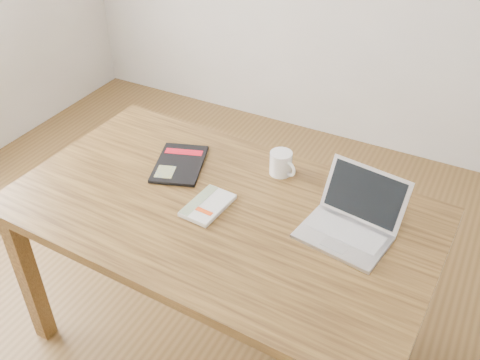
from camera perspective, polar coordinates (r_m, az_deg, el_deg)
The scene contains 6 objects.
room at distance 1.59m, azimuth -10.19°, elevation 13.00°, with size 4.04×4.04×2.70m.
desk at distance 1.99m, azimuth -2.09°, elevation -4.91°, with size 1.57×0.94×0.75m.
white_guidebook at distance 1.93m, azimuth -3.45°, elevation -2.71°, with size 0.14×0.21×0.02m.
black_guidebook at distance 2.15m, azimuth -6.48°, elevation 1.73°, with size 0.26×0.32×0.01m.
laptop at distance 1.84m, azimuth 11.75°, elevation -4.31°, with size 0.33×0.32×0.19m.
coffee_mug at distance 2.07m, azimuth 4.43°, elevation 1.82°, with size 0.12×0.09×0.09m.
Camera 1 is at (0.84, -1.14, 1.97)m, focal length 40.00 mm.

